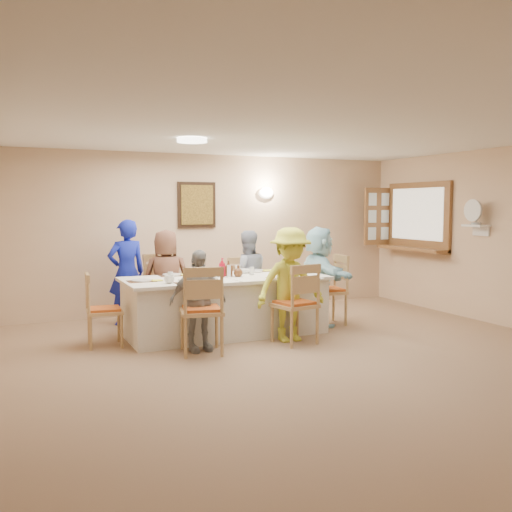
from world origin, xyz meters
name	(u,v)px	position (x,y,z in m)	size (l,w,h in m)	color
ground	(326,363)	(0.00, 0.00, 0.00)	(7.00, 7.00, 0.00)	#9E7E5F
room_walls	(328,222)	(0.00, 0.00, 1.51)	(7.00, 7.00, 7.00)	tan
wall_picture	(197,205)	(-0.30, 3.46, 1.70)	(0.62, 0.05, 0.72)	black
wall_sconce	(266,193)	(0.90, 3.44, 1.90)	(0.26, 0.09, 0.18)	white
ceiling_light	(192,140)	(-1.00, 1.50, 2.47)	(0.36, 0.36, 0.05)	white
serving_hatch	(418,217)	(3.21, 2.40, 1.50)	(0.06, 1.50, 1.15)	brown
hatch_sill	(412,249)	(3.09, 2.40, 0.97)	(0.30, 1.50, 0.05)	brown
shutter_door	(378,216)	(2.95, 3.16, 1.50)	(0.55, 0.04, 1.00)	brown
fan_shelf	(476,226)	(3.13, 1.05, 1.40)	(0.22, 0.36, 0.03)	white
desk_fan	(475,215)	(3.10, 1.05, 1.55)	(0.30, 0.30, 0.28)	#A5A5A8
dining_table	(225,306)	(-0.49, 1.74, 0.38)	(2.64, 1.12, 0.76)	beige
chair_back_left	(164,290)	(-1.09, 2.54, 0.51)	(0.49, 0.49, 1.02)	tan
chair_back_right	(244,289)	(0.11, 2.54, 0.46)	(0.44, 0.44, 0.92)	tan
chair_front_left	(201,309)	(-1.09, 0.94, 0.51)	(0.49, 0.49, 1.02)	tan
chair_front_right	(295,303)	(0.11, 0.94, 0.50)	(0.48, 0.48, 1.00)	tan
chair_left_end	(105,309)	(-2.04, 1.74, 0.45)	(0.43, 0.43, 0.89)	tan
chair_right_end	(327,290)	(1.06, 1.74, 0.50)	(0.48, 0.48, 1.00)	tan
diner_back_left	(167,279)	(-1.09, 2.42, 0.68)	(0.74, 0.56, 1.36)	brown
diner_back_right	(247,276)	(0.11, 2.42, 0.66)	(0.72, 0.60, 1.33)	#858CA1
diner_front_left	(198,301)	(-1.09, 1.06, 0.59)	(0.71, 0.34, 1.18)	gray
diner_front_right	(290,285)	(0.11, 1.06, 0.71)	(0.93, 0.55, 1.42)	#D1D538
diner_right_end	(319,276)	(0.93, 1.74, 0.70)	(0.53, 1.33, 1.40)	#A8DEEC
caregiver	(127,272)	(-1.54, 2.89, 0.75)	(0.59, 0.43, 1.49)	#1422B5
placemat_fl	(191,283)	(-1.09, 1.32, 0.76)	(0.36, 0.27, 0.01)	#472B19
plate_fl	(191,282)	(-1.09, 1.32, 0.77)	(0.24, 0.24, 0.01)	white
napkin_fl	(207,282)	(-0.91, 1.27, 0.77)	(0.13, 0.13, 0.01)	yellow
placemat_fr	(281,278)	(0.11, 1.32, 0.76)	(0.32, 0.24, 0.01)	#472B19
plate_fr	(281,277)	(0.11, 1.32, 0.77)	(0.22, 0.22, 0.01)	white
napkin_fr	(295,277)	(0.29, 1.27, 0.77)	(0.13, 0.13, 0.01)	yellow
placemat_bl	(172,275)	(-1.09, 2.16, 0.76)	(0.33, 0.25, 0.01)	#472B19
plate_bl	(172,275)	(-1.09, 2.16, 0.77)	(0.25, 0.25, 0.02)	white
napkin_bl	(186,275)	(-0.91, 2.11, 0.77)	(0.14, 0.14, 0.01)	yellow
placemat_br	(254,271)	(0.11, 2.16, 0.76)	(0.36, 0.27, 0.01)	#472B19
plate_br	(254,270)	(0.11, 2.16, 0.77)	(0.26, 0.26, 0.02)	white
napkin_br	(267,270)	(0.29, 2.11, 0.77)	(0.14, 0.14, 0.01)	yellow
placemat_le	(141,281)	(-1.59, 1.74, 0.76)	(0.33, 0.25, 0.01)	#472B19
plate_le	(141,280)	(-1.59, 1.74, 0.77)	(0.24, 0.24, 0.02)	white
napkin_le	(157,280)	(-1.41, 1.69, 0.77)	(0.13, 0.13, 0.01)	yellow
placemat_re	(301,273)	(0.63, 1.74, 0.76)	(0.36, 0.27, 0.01)	#472B19
plate_re	(301,272)	(0.63, 1.74, 0.77)	(0.26, 0.26, 0.02)	white
napkin_re	(314,272)	(0.81, 1.69, 0.77)	(0.14, 0.14, 0.01)	yellow
teacup_a	(169,279)	(-1.32, 1.42, 0.81)	(0.13, 0.13, 0.09)	white
teacup_b	(238,268)	(-0.09, 2.27, 0.80)	(0.10, 0.10, 0.09)	white
bowl_a	(211,278)	(-0.77, 1.47, 0.79)	(0.28, 0.28, 0.05)	white
bowl_b	(244,271)	(-0.10, 2.03, 0.79)	(0.21, 0.21, 0.06)	white
condiment_ketchup	(222,267)	(-0.52, 1.76, 0.88)	(0.11, 0.11, 0.25)	red
condiment_brown	(229,268)	(-0.43, 1.77, 0.87)	(0.12, 0.12, 0.21)	#563017
condiment_malt	(238,271)	(-0.33, 1.69, 0.84)	(0.15, 0.15, 0.15)	#563017
drinking_glass	(213,273)	(-0.64, 1.79, 0.82)	(0.06, 0.06, 0.10)	silver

